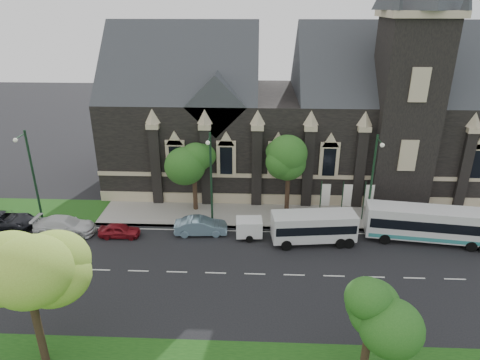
# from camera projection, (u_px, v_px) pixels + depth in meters

# --- Properties ---
(ground) EXTENTS (160.00, 160.00, 0.00)m
(ground) POSITION_uv_depth(u_px,v_px,m) (255.00, 274.00, 32.41)
(ground) COLOR black
(ground) RESTS_ON ground
(sidewalk) EXTENTS (80.00, 5.00, 0.15)m
(sidewalk) POSITION_uv_depth(u_px,v_px,m) (256.00, 215.00, 41.12)
(sidewalk) COLOR gray
(sidewalk) RESTS_ON ground
(museum) EXTENTS (40.00, 17.70, 29.90)m
(museum) POSITION_uv_depth(u_px,v_px,m) (305.00, 111.00, 46.30)
(museum) COLOR black
(museum) RESTS_ON ground
(tree_park_near) EXTENTS (4.42, 4.42, 8.56)m
(tree_park_near) POSITION_uv_depth(u_px,v_px,m) (31.00, 265.00, 22.31)
(tree_park_near) COLOR black
(tree_park_near) RESTS_ON ground
(tree_park_east) EXTENTS (3.40, 3.40, 6.28)m
(tree_park_east) POSITION_uv_depth(u_px,v_px,m) (374.00, 310.00, 21.78)
(tree_park_east) COLOR black
(tree_park_east) RESTS_ON ground
(tree_walk_right) EXTENTS (4.08, 4.08, 7.80)m
(tree_walk_right) POSITION_uv_depth(u_px,v_px,m) (291.00, 156.00, 39.87)
(tree_walk_right) COLOR black
(tree_walk_right) RESTS_ON ground
(tree_walk_left) EXTENTS (3.91, 3.91, 7.64)m
(tree_walk_left) POSITION_uv_depth(u_px,v_px,m) (196.00, 155.00, 40.25)
(tree_walk_left) COLOR black
(tree_walk_left) RESTS_ON ground
(street_lamp_near) EXTENTS (0.36, 1.88, 9.00)m
(street_lamp_near) POSITION_uv_depth(u_px,v_px,m) (373.00, 179.00, 36.54)
(street_lamp_near) COLOR #16321E
(street_lamp_near) RESTS_ON ground
(street_lamp_mid) EXTENTS (0.36, 1.88, 9.00)m
(street_lamp_mid) POSITION_uv_depth(u_px,v_px,m) (211.00, 176.00, 37.10)
(street_lamp_mid) COLOR #16321E
(street_lamp_mid) RESTS_ON ground
(street_lamp_far) EXTENTS (0.36, 1.88, 9.00)m
(street_lamp_far) POSITION_uv_depth(u_px,v_px,m) (32.00, 173.00, 37.75)
(street_lamp_far) COLOR #16321E
(street_lamp_far) RESTS_ON ground
(banner_flag_left) EXTENTS (0.90, 0.10, 4.00)m
(banner_flag_left) POSITION_uv_depth(u_px,v_px,m) (324.00, 197.00, 39.51)
(banner_flag_left) COLOR #16321E
(banner_flag_left) RESTS_ON ground
(banner_flag_center) EXTENTS (0.90, 0.10, 4.00)m
(banner_flag_center) POSITION_uv_depth(u_px,v_px,m) (345.00, 197.00, 39.42)
(banner_flag_center) COLOR #16321E
(banner_flag_center) RESTS_ON ground
(banner_flag_right) EXTENTS (0.90, 0.10, 4.00)m
(banner_flag_right) POSITION_uv_depth(u_px,v_px,m) (367.00, 198.00, 39.34)
(banner_flag_right) COLOR #16321E
(banner_flag_right) RESTS_ON ground
(tour_coach) EXTENTS (10.81, 3.62, 3.10)m
(tour_coach) POSITION_uv_depth(u_px,v_px,m) (430.00, 224.00, 36.18)
(tour_coach) COLOR silver
(tour_coach) RESTS_ON ground
(shuttle_bus) EXTENTS (7.28, 3.18, 2.73)m
(shuttle_bus) POSITION_uv_depth(u_px,v_px,m) (314.00, 226.00, 36.08)
(shuttle_bus) COLOR silver
(shuttle_bus) RESTS_ON ground
(box_trailer) EXTENTS (3.31, 1.95, 1.74)m
(box_trailer) POSITION_uv_depth(u_px,v_px,m) (249.00, 227.00, 37.07)
(box_trailer) COLOR silver
(box_trailer) RESTS_ON ground
(sedan) EXTENTS (4.78, 1.99, 1.54)m
(sedan) POSITION_uv_depth(u_px,v_px,m) (201.00, 226.00, 37.71)
(sedan) COLOR #7999AE
(sedan) RESTS_ON ground
(car_far_red) EXTENTS (3.62, 1.50, 1.23)m
(car_far_red) POSITION_uv_depth(u_px,v_px,m) (119.00, 230.00, 37.32)
(car_far_red) COLOR maroon
(car_far_red) RESTS_ON ground
(car_far_white) EXTENTS (5.47, 2.31, 1.57)m
(car_far_white) POSITION_uv_depth(u_px,v_px,m) (65.00, 226.00, 37.77)
(car_far_white) COLOR silver
(car_far_white) RESTS_ON ground
(car_far_black) EXTENTS (5.69, 2.70, 1.57)m
(car_far_black) POSITION_uv_depth(u_px,v_px,m) (3.00, 221.00, 38.58)
(car_far_black) COLOR black
(car_far_black) RESTS_ON ground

